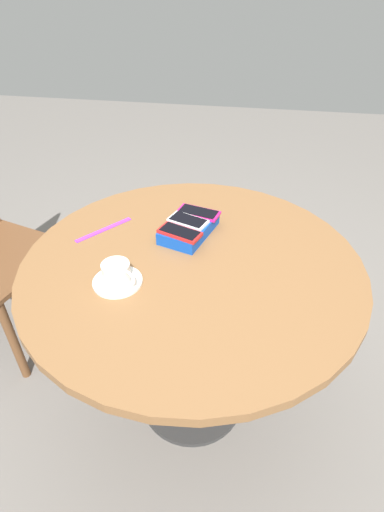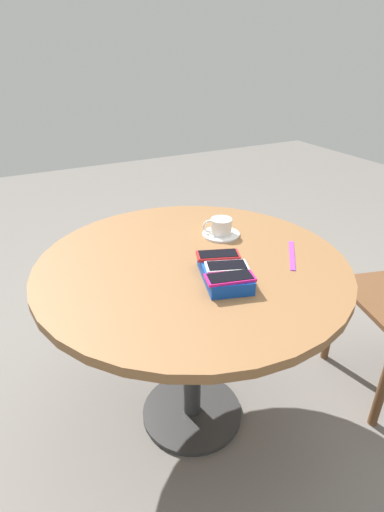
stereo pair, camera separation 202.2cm
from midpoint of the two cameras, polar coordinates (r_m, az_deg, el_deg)
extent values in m
plane|color=slate|center=(1.46, -22.06, -50.21)|extent=(8.00, 8.00, 0.00)
cylinder|color=#2D2D2D|center=(1.45, -22.20, -50.17)|extent=(0.41, 0.41, 0.02)
cylinder|color=#2D2D2D|center=(1.12, -28.35, -48.55)|extent=(0.07, 0.07, 0.67)
cylinder|color=brown|center=(0.79, -38.70, -44.75)|extent=(1.04, 1.04, 0.03)
cube|color=#0F42AD|center=(0.78, -33.87, -33.95)|extent=(0.24, 0.19, 0.04)
cube|color=white|center=(0.82, -36.59, -31.05)|extent=(0.11, 0.04, 0.02)
cube|color=#D11975|center=(0.76, -30.00, -30.03)|extent=(0.10, 0.15, 0.01)
cube|color=black|center=(0.76, -30.13, -29.87)|extent=(0.09, 0.14, 0.00)
cube|color=silver|center=(0.76, -34.68, -32.81)|extent=(0.11, 0.14, 0.01)
cube|color=black|center=(0.76, -34.84, -32.65)|extent=(0.09, 0.13, 0.00)
cube|color=red|center=(0.76, -39.68, -36.68)|extent=(0.11, 0.15, 0.01)
cube|color=black|center=(0.76, -39.91, -36.51)|extent=(0.09, 0.13, 0.00)
cylinder|color=silver|center=(0.89, -58.31, -42.26)|extent=(0.14, 0.14, 0.01)
cylinder|color=silver|center=(0.87, -59.82, -41.42)|extent=(0.08, 0.08, 0.06)
cylinder|color=olive|center=(0.85, -60.90, -40.79)|extent=(0.07, 0.07, 0.00)
torus|color=silver|center=(0.85, -59.70, -43.98)|extent=(0.03, 0.05, 0.05)
cube|color=purple|center=(0.97, -48.95, -26.97)|extent=(0.18, 0.15, 0.00)
cylinder|color=brown|center=(1.62, -52.27, -32.76)|extent=(0.04, 0.04, 0.43)
cylinder|color=brown|center=(1.58, -39.01, -24.57)|extent=(0.04, 0.04, 0.43)
cylinder|color=brown|center=(1.87, -45.27, -17.33)|extent=(0.04, 0.04, 0.43)
camera|label=1|loc=(1.01, -155.98, -31.51)|focal=28.00mm
camera|label=2|loc=(1.01, 24.02, 31.51)|focal=28.00mm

